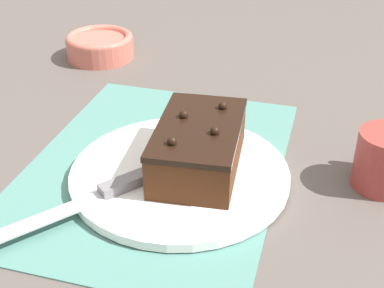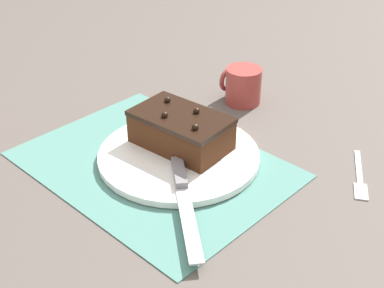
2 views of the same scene
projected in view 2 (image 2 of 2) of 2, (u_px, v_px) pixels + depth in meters
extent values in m
plane|color=#544C47|center=(154.00, 165.00, 0.95)|extent=(3.00, 3.00, 0.00)
cube|color=slate|center=(154.00, 164.00, 0.95)|extent=(0.46, 0.34, 0.00)
cylinder|color=white|center=(179.00, 155.00, 0.96)|extent=(0.29, 0.29, 0.01)
cube|color=#472614|center=(181.00, 132.00, 0.96)|extent=(0.18, 0.12, 0.06)
cube|color=black|center=(181.00, 117.00, 0.95)|extent=(0.18, 0.12, 0.01)
sphere|color=black|center=(195.00, 127.00, 0.90)|extent=(0.01, 0.01, 0.01)
sphere|color=black|center=(196.00, 111.00, 0.95)|extent=(0.01, 0.01, 0.01)
sphere|color=black|center=(165.00, 115.00, 0.94)|extent=(0.01, 0.01, 0.01)
sphere|color=black|center=(167.00, 100.00, 0.99)|extent=(0.01, 0.01, 0.01)
cube|color=slate|center=(179.00, 173.00, 0.89)|extent=(0.07, 0.07, 0.01)
cube|color=#B7BABF|center=(189.00, 224.00, 0.79)|extent=(0.15, 0.12, 0.00)
cylinder|color=#993833|center=(243.00, 86.00, 1.14)|extent=(0.08, 0.08, 0.08)
torus|color=#993833|center=(228.00, 79.00, 1.16)|extent=(0.01, 0.05, 0.05)
cube|color=#B7BABF|center=(359.00, 166.00, 0.94)|extent=(0.06, 0.09, 0.01)
cube|color=#B7BABF|center=(361.00, 191.00, 0.88)|extent=(0.04, 0.05, 0.01)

